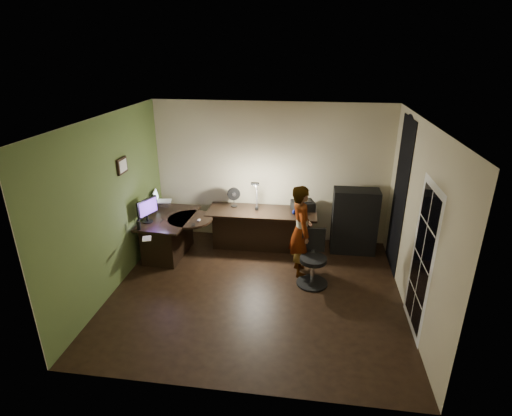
# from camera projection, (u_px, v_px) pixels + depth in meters

# --- Properties ---
(floor) EXTENTS (4.50, 4.00, 0.01)m
(floor) POSITION_uv_depth(u_px,v_px,m) (256.00, 292.00, 6.33)
(floor) COLOR black
(floor) RESTS_ON ground
(ceiling) EXTENTS (4.50, 4.00, 0.01)m
(ceiling) POSITION_uv_depth(u_px,v_px,m) (256.00, 120.00, 5.31)
(ceiling) COLOR silver
(ceiling) RESTS_ON floor
(wall_back) EXTENTS (4.50, 0.01, 2.70)m
(wall_back) POSITION_uv_depth(u_px,v_px,m) (271.00, 173.00, 7.66)
(wall_back) COLOR #B9AD8A
(wall_back) RESTS_ON floor
(wall_front) EXTENTS (4.50, 0.01, 2.70)m
(wall_front) POSITION_uv_depth(u_px,v_px,m) (228.00, 290.00, 3.98)
(wall_front) COLOR #B9AD8A
(wall_front) RESTS_ON floor
(wall_left) EXTENTS (0.01, 4.00, 2.70)m
(wall_left) POSITION_uv_depth(u_px,v_px,m) (111.00, 205.00, 6.11)
(wall_left) COLOR #B9AD8A
(wall_left) RESTS_ON floor
(wall_right) EXTENTS (0.01, 4.00, 2.70)m
(wall_right) POSITION_uv_depth(u_px,v_px,m) (417.00, 222.00, 5.53)
(wall_right) COLOR #B9AD8A
(wall_right) RESTS_ON floor
(green_wall_overlay) EXTENTS (0.00, 4.00, 2.70)m
(green_wall_overlay) POSITION_uv_depth(u_px,v_px,m) (112.00, 205.00, 6.11)
(green_wall_overlay) COLOR #4C622D
(green_wall_overlay) RESTS_ON floor
(arched_doorway) EXTENTS (0.01, 0.90, 2.60)m
(arched_doorway) POSITION_uv_depth(u_px,v_px,m) (399.00, 197.00, 6.61)
(arched_doorway) COLOR black
(arched_doorway) RESTS_ON floor
(french_door) EXTENTS (0.02, 0.92, 2.10)m
(french_door) POSITION_uv_depth(u_px,v_px,m) (422.00, 260.00, 5.14)
(french_door) COLOR white
(french_door) RESTS_ON floor
(framed_picture) EXTENTS (0.04, 0.30, 0.25)m
(framed_picture) POSITION_uv_depth(u_px,v_px,m) (122.00, 166.00, 6.33)
(framed_picture) COLOR black
(framed_picture) RESTS_ON wall_left
(desk_left) EXTENTS (0.87, 1.34, 0.75)m
(desk_left) POSITION_uv_depth(u_px,v_px,m) (170.00, 236.00, 7.33)
(desk_left) COLOR black
(desk_left) RESTS_ON floor
(desk_right) EXTENTS (2.05, 0.74, 0.76)m
(desk_right) POSITION_uv_depth(u_px,v_px,m) (262.00, 229.00, 7.58)
(desk_right) COLOR black
(desk_right) RESTS_ON floor
(cabinet) EXTENTS (0.82, 0.42, 1.23)m
(cabinet) POSITION_uv_depth(u_px,v_px,m) (354.00, 221.00, 7.36)
(cabinet) COLOR black
(cabinet) RESTS_ON floor
(laptop_stand) EXTENTS (0.24, 0.21, 0.09)m
(laptop_stand) POSITION_uv_depth(u_px,v_px,m) (164.00, 204.00, 7.68)
(laptop_stand) COLOR silver
(laptop_stand) RESTS_ON desk_left
(laptop) EXTENTS (0.36, 0.35, 0.21)m
(laptop) POSITION_uv_depth(u_px,v_px,m) (163.00, 196.00, 7.63)
(laptop) COLOR silver
(laptop) RESTS_ON laptop_stand
(monitor) EXTENTS (0.25, 0.47, 0.31)m
(monitor) POSITION_uv_depth(u_px,v_px,m) (147.00, 214.00, 6.94)
(monitor) COLOR black
(monitor) RESTS_ON desk_left
(mouse) EXTENTS (0.07, 0.10, 0.03)m
(mouse) POSITION_uv_depth(u_px,v_px,m) (199.00, 220.00, 7.02)
(mouse) COLOR silver
(mouse) RESTS_ON desk_left
(phone) EXTENTS (0.09, 0.13, 0.01)m
(phone) POSITION_uv_depth(u_px,v_px,m) (193.00, 225.00, 6.87)
(phone) COLOR black
(phone) RESTS_ON desk_left
(pen) EXTENTS (0.01, 0.15, 0.01)m
(pen) POSITION_uv_depth(u_px,v_px,m) (162.00, 221.00, 7.03)
(pen) COLOR black
(pen) RESTS_ON desk_left
(speaker) EXTENTS (0.07, 0.07, 0.17)m
(speaker) POSITION_uv_depth(u_px,v_px,m) (139.00, 225.00, 6.68)
(speaker) COLOR black
(speaker) RESTS_ON desk_left
(notepad) EXTENTS (0.19, 0.22, 0.01)m
(notepad) POSITION_uv_depth(u_px,v_px,m) (147.00, 239.00, 6.38)
(notepad) COLOR silver
(notepad) RESTS_ON desk_left
(desk_fan) EXTENTS (0.28, 0.22, 0.38)m
(desk_fan) POSITION_uv_depth(u_px,v_px,m) (234.00, 197.00, 7.55)
(desk_fan) COLOR black
(desk_fan) RESTS_ON desk_right
(headphones) EXTENTS (0.20, 0.13, 0.09)m
(headphones) POSITION_uv_depth(u_px,v_px,m) (298.00, 212.00, 7.26)
(headphones) COLOR navy
(headphones) RESTS_ON desk_right
(printer) EXTENTS (0.48, 0.42, 0.18)m
(printer) POSITION_uv_depth(u_px,v_px,m) (303.00, 205.00, 7.45)
(printer) COLOR black
(printer) RESTS_ON desk_right
(desk_lamp) EXTENTS (0.17, 0.30, 0.64)m
(desk_lamp) POSITION_uv_depth(u_px,v_px,m) (257.00, 194.00, 7.34)
(desk_lamp) COLOR black
(desk_lamp) RESTS_ON desk_right
(office_chair) EXTENTS (0.54, 0.54, 0.91)m
(office_chair) POSITION_uv_depth(u_px,v_px,m) (313.00, 259.00, 6.36)
(office_chair) COLOR black
(office_chair) RESTS_ON floor
(person) EXTENTS (0.50, 0.63, 1.57)m
(person) POSITION_uv_depth(u_px,v_px,m) (301.00, 231.00, 6.59)
(person) COLOR #D8A88C
(person) RESTS_ON floor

